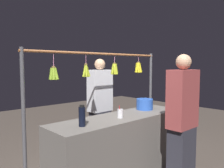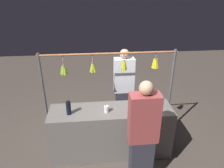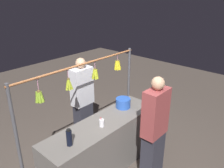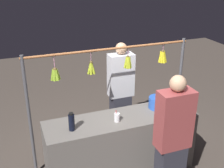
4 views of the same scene
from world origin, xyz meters
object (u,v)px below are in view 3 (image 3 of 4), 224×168
vendor_person (83,102)px  water_bottle (69,138)px  customer_person (154,132)px  drink_cup (102,123)px  blue_bucket (123,103)px

vendor_person → water_bottle: bearing=41.8°
water_bottle → customer_person: bearing=149.7°
drink_cup → customer_person: customer_person is taller
blue_bucket → drink_cup: (0.66, 0.15, -0.02)m
water_bottle → drink_cup: (-0.59, -0.00, -0.06)m
blue_bucket → vendor_person: size_ratio=0.15×
water_bottle → vendor_person: 1.36m
water_bottle → customer_person: 1.22m
water_bottle → blue_bucket: water_bottle is taller
water_bottle → blue_bucket: 1.26m
blue_bucket → drink_cup: 0.68m
blue_bucket → customer_person: (0.21, 0.76, -0.13)m
customer_person → blue_bucket: bearing=-105.7°
water_bottle → drink_cup: size_ratio=1.49×
water_bottle → customer_person: customer_person is taller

